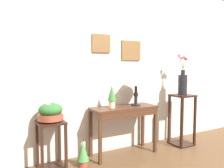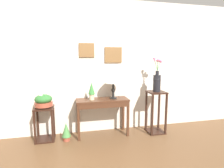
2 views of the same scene
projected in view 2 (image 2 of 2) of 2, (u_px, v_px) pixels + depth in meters
name	position (u px, v px, depth m)	size (l,w,h in m)	color
ground_plane	(107.00, 164.00, 2.68)	(12.00, 12.00, 0.01)	brown
back_wall_with_art	(94.00, 67.00, 3.75)	(9.00, 0.13, 2.80)	beige
console_table	(103.00, 105.00, 3.58)	(1.06, 0.40, 0.77)	#472819
table_lamp	(113.00, 78.00, 3.57)	(0.39, 0.39, 0.55)	black
potted_plant_on_console	(92.00, 90.00, 3.50)	(0.13, 0.13, 0.35)	beige
pedestal_stand_left	(45.00, 124.00, 3.42)	(0.35, 0.35, 0.66)	black
planter_bowl_wide_left	(43.00, 101.00, 3.35)	(0.33, 0.33, 0.29)	#9E4733
pedestal_stand_right	(156.00, 112.00, 3.77)	(0.35, 0.35, 0.90)	black
flower_vase_tall_right	(157.00, 80.00, 3.67)	(0.18, 0.16, 0.72)	black
potted_plant_floor	(66.00, 131.00, 3.40)	(0.17, 0.17, 0.36)	#9E4733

